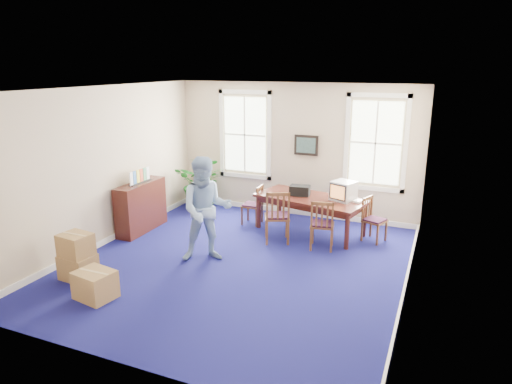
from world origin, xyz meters
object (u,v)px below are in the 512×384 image
at_px(conference_table, 310,215).
at_px(potted_plant, 202,183).
at_px(chair_near_left, 277,216).
at_px(credenza, 141,207).
at_px(cardboard_boxes, 91,255).
at_px(man, 206,210).
at_px(crt_tv, 344,191).

height_order(conference_table, potted_plant, potted_plant).
distance_m(chair_near_left, credenza, 3.06).
bearing_deg(chair_near_left, cardboard_boxes, 27.07).
height_order(man, cardboard_boxes, man).
relative_size(chair_near_left, potted_plant, 0.80).
height_order(conference_table, chair_near_left, chair_near_left).
height_order(chair_near_left, potted_plant, potted_plant).
xyz_separation_m(conference_table, potted_plant, (-2.99, 0.51, 0.30)).
bearing_deg(crt_tv, cardboard_boxes, -111.72).
xyz_separation_m(potted_plant, cardboard_boxes, (0.14, -4.17, -0.27)).
xyz_separation_m(man, cardboard_boxes, (-1.47, -1.47, -0.57)).
bearing_deg(man, crt_tv, 17.07).
distance_m(crt_tv, cardboard_boxes, 5.17).
bearing_deg(man, chair_near_left, 26.97).
relative_size(chair_near_left, cardboard_boxes, 0.75).
distance_m(crt_tv, potted_plant, 3.73).
bearing_deg(man, credenza, 128.16).
relative_size(potted_plant, cardboard_boxes, 0.94).
bearing_deg(conference_table, credenza, -146.06).
bearing_deg(potted_plant, cardboard_boxes, -88.08).
bearing_deg(man, cardboard_boxes, -165.20).
xyz_separation_m(chair_near_left, man, (-0.90, -1.39, 0.43)).
height_order(chair_near_left, cardboard_boxes, chair_near_left).
height_order(man, credenza, man).
height_order(crt_tv, potted_plant, potted_plant).
bearing_deg(conference_table, potted_plant, -176.93).
relative_size(chair_near_left, credenza, 0.80).
bearing_deg(man, conference_table, 27.66).
xyz_separation_m(chair_near_left, cardboard_boxes, (-2.36, -2.85, -0.13)).
height_order(man, potted_plant, man).
distance_m(conference_table, chair_near_left, 0.95).
distance_m(man, cardboard_boxes, 2.15).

